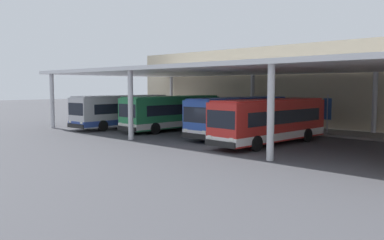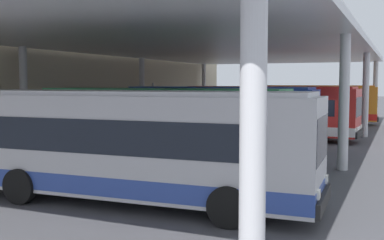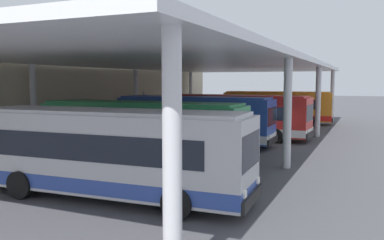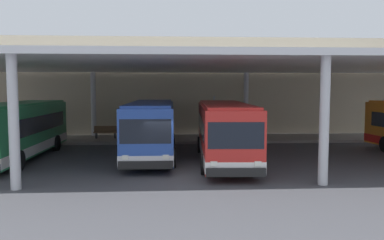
% 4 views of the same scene
% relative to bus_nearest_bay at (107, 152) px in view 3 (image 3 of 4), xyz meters
% --- Properties ---
extents(ground_plane, '(200.00, 200.00, 0.00)m').
position_rel_bus_nearest_bay_xyz_m(ground_plane, '(13.87, -2.40, -1.66)').
color(ground_plane, '#47474C').
extents(platform_kerb, '(42.00, 4.50, 0.18)m').
position_rel_bus_nearest_bay_xyz_m(platform_kerb, '(13.87, 9.35, -1.57)').
color(platform_kerb, gray).
rests_on(platform_kerb, ground).
extents(station_building_facade, '(48.00, 1.60, 8.20)m').
position_rel_bus_nearest_bay_xyz_m(station_building_facade, '(13.87, 12.60, 2.44)').
color(station_building_facade, '#C1B293').
rests_on(station_building_facade, ground).
extents(canopy_shelter, '(40.00, 17.00, 5.55)m').
position_rel_bus_nearest_bay_xyz_m(canopy_shelter, '(13.87, 3.10, 3.66)').
color(canopy_shelter, silver).
rests_on(canopy_shelter, ground).
extents(bus_nearest_bay, '(3.02, 10.62, 3.17)m').
position_rel_bus_nearest_bay_xyz_m(bus_nearest_bay, '(0.00, 0.00, 0.00)').
color(bus_nearest_bay, '#B7B7BC').
rests_on(bus_nearest_bay, ground).
extents(bus_second_bay, '(2.78, 10.55, 3.17)m').
position_rel_bus_nearest_bay_xyz_m(bus_second_bay, '(5.31, 1.79, 0.00)').
color(bus_second_bay, '#28844C').
rests_on(bus_second_bay, ground).
extents(bus_middle_bay, '(2.78, 10.55, 3.17)m').
position_rel_bus_nearest_bay_xyz_m(bus_middle_bay, '(12.71, 2.14, 0.00)').
color(bus_middle_bay, '#284CA8').
rests_on(bus_middle_bay, ground).
extents(bus_far_bay, '(3.09, 10.64, 3.17)m').
position_rel_bus_nearest_bay_xyz_m(bus_far_bay, '(16.70, 0.40, 0.00)').
color(bus_far_bay, red).
rests_on(bus_far_bay, ground).
extents(bus_departing, '(3.22, 10.67, 3.17)m').
position_rel_bus_nearest_bay_xyz_m(bus_departing, '(28.56, -0.02, 0.00)').
color(bus_departing, orange).
rests_on(bus_departing, ground).
extents(bench_waiting, '(1.80, 0.45, 0.92)m').
position_rel_bus_nearest_bay_xyz_m(bench_waiting, '(8.91, 9.42, -0.99)').
color(bench_waiting, brown).
rests_on(bench_waiting, platform_kerb).
extents(banner_sign, '(0.70, 0.12, 3.20)m').
position_rel_bus_nearest_bay_xyz_m(banner_sign, '(17.12, 8.54, 0.32)').
color(banner_sign, '#B2B2B7').
rests_on(banner_sign, platform_kerb).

